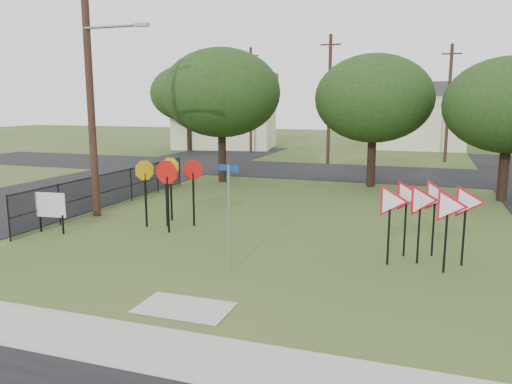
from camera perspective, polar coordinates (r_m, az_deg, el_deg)
ground at (r=13.07m, az=-3.35°, el=-9.19°), size 140.00×140.00×0.00m
sidewalk at (r=9.63m, az=-13.30°, el=-16.76°), size 30.00×1.60×0.02m
planting_strip at (r=8.77m, az=-17.73°, el=-19.86°), size 30.00×0.80×0.02m
street_left at (r=27.50m, az=-18.78°, el=0.57°), size 8.00×50.00×0.02m
street_far at (r=32.04m, az=10.34°, el=2.24°), size 60.00×8.00×0.02m
curb_pad at (r=11.04m, az=-8.21°, el=-12.97°), size 2.00×1.20×0.02m
street_name_sign at (r=12.75m, az=-3.10°, el=-2.15°), size 0.57×0.11×2.79m
stop_sign_cluster at (r=17.73m, az=-9.97°, el=1.70°), size 2.08×1.74×2.37m
yield_sign_cluster at (r=14.17m, az=18.99°, el=-1.23°), size 2.89×1.62×2.26m
info_board at (r=18.04m, az=-22.44°, el=-1.51°), size 1.10×0.15×1.38m
utility_pole_main at (r=19.91m, az=-18.38°, el=12.19°), size 3.55×0.33×10.00m
far_pole_a at (r=36.03m, az=8.37°, el=10.47°), size 1.40×0.24×9.00m
far_pole_b at (r=39.42m, az=21.14°, el=9.51°), size 1.40×0.24×8.50m
far_pole_c at (r=43.94m, az=-0.60°, el=10.50°), size 1.40×0.24×9.00m
fence_run at (r=21.81m, az=-15.72°, el=0.42°), size 0.05×11.55×1.50m
house_left at (r=49.11m, az=-3.47°, el=9.33°), size 10.58×8.88×7.20m
house_mid at (r=51.42m, az=18.37°, el=8.32°), size 8.40×8.40×6.20m
tree_near_left at (r=27.57m, az=-3.98°, el=11.22°), size 6.40×6.40×7.27m
tree_near_mid at (r=26.54m, az=13.32°, el=10.34°), size 6.00×6.00×6.80m
tree_near_right at (r=24.62m, az=26.98°, el=8.82°), size 5.60×5.60×6.33m
tree_far_left at (r=46.30m, az=-7.75°, el=11.10°), size 6.80×6.80×7.73m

